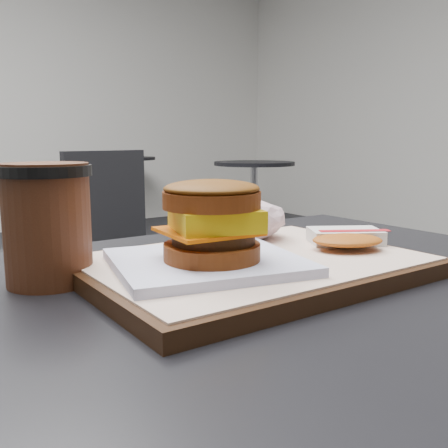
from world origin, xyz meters
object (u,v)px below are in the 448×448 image
(breakfast_sandwich, at_px, (211,231))
(customer_table, at_px, (265,426))
(serving_tray, at_px, (252,265))
(hash_brown, at_px, (346,238))
(crumpled_wrapper, at_px, (244,219))
(neighbor_chair, at_px, (80,241))
(coffee_cup, at_px, (47,219))

(breakfast_sandwich, bearing_deg, customer_table, -0.66)
(serving_tray, height_order, hash_brown, hash_brown)
(customer_table, height_order, breakfast_sandwich, breakfast_sandwich)
(crumpled_wrapper, distance_m, neighbor_chair, 1.53)
(neighbor_chair, bearing_deg, serving_tray, -101.75)
(breakfast_sandwich, xyz_separation_m, coffee_cup, (-0.13, 0.11, 0.01))
(serving_tray, distance_m, breakfast_sandwich, 0.08)
(breakfast_sandwich, distance_m, neighbor_chair, 1.66)
(hash_brown, height_order, crumpled_wrapper, crumpled_wrapper)
(customer_table, distance_m, breakfast_sandwich, 0.26)
(serving_tray, xyz_separation_m, neighbor_chair, (0.33, 1.57, -0.27))
(customer_table, xyz_separation_m, serving_tray, (-0.01, 0.02, 0.20))
(neighbor_chair, bearing_deg, coffee_cup, -109.67)
(serving_tray, xyz_separation_m, crumpled_wrapper, (0.06, 0.09, 0.04))
(serving_tray, distance_m, hash_brown, 0.14)
(customer_table, relative_size, hash_brown, 5.92)
(crumpled_wrapper, height_order, neighbor_chair, neighbor_chair)
(customer_table, distance_m, hash_brown, 0.25)
(customer_table, bearing_deg, crumpled_wrapper, 66.44)
(hash_brown, height_order, coffee_cup, coffee_cup)
(customer_table, height_order, crumpled_wrapper, crumpled_wrapper)
(hash_brown, distance_m, coffee_cup, 0.36)
(breakfast_sandwich, bearing_deg, crumpled_wrapper, 40.41)
(hash_brown, distance_m, crumpled_wrapper, 0.14)
(hash_brown, bearing_deg, coffee_cup, 160.92)
(coffee_cup, bearing_deg, hash_brown, -19.08)
(coffee_cup, bearing_deg, crumpled_wrapper, -1.27)
(breakfast_sandwich, xyz_separation_m, crumpled_wrapper, (0.12, 0.10, -0.01))
(coffee_cup, bearing_deg, neighbor_chair, 70.33)
(customer_table, height_order, coffee_cup, coffee_cup)
(serving_tray, distance_m, neighbor_chair, 1.62)
(coffee_cup, distance_m, neighbor_chair, 1.60)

